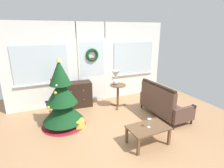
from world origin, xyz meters
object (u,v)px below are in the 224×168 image
object	(u,v)px
table_lamp	(116,76)
gift_box	(80,124)
coffee_table	(148,129)
christmas_tree	(62,101)
settee_sofa	(162,104)
dresser_cabinet	(77,95)
wine_glass	(149,121)
side_table	(118,91)

from	to	relation	value
table_lamp	gift_box	distance (m)	1.79
table_lamp	coffee_table	world-z (taller)	table_lamp
christmas_tree	settee_sofa	size ratio (longest dim) A/B	1.17
table_lamp	dresser_cabinet	bearing A→B (deg)	155.54
christmas_tree	coffee_table	bearing A→B (deg)	-45.05
dresser_cabinet	wine_glass	size ratio (longest dim) A/B	4.74
side_table	coffee_table	size ratio (longest dim) A/B	0.83
christmas_tree	settee_sofa	bearing A→B (deg)	-13.04
settee_sofa	side_table	xyz separation A→B (m)	(-0.84, 1.07, 0.13)
settee_sofa	wine_glass	xyz separation A→B (m)	(-1.07, -0.92, 0.16)
dresser_cabinet	christmas_tree	bearing A→B (deg)	-119.68
settee_sofa	gift_box	world-z (taller)	settee_sofa
settee_sofa	table_lamp	xyz separation A→B (m)	(-0.90, 1.11, 0.63)
side_table	table_lamp	world-z (taller)	table_lamp
side_table	table_lamp	distance (m)	0.50
wine_glass	coffee_table	bearing A→B (deg)	88.72
table_lamp	wine_glass	size ratio (longest dim) A/B	2.26
table_lamp	coffee_table	distance (m)	2.12
christmas_tree	coffee_table	size ratio (longest dim) A/B	2.02
settee_sofa	wine_glass	size ratio (longest dim) A/B	7.62
side_table	coffee_table	bearing A→B (deg)	-96.80
settee_sofa	gift_box	xyz separation A→B (m)	(-2.23, 0.31, -0.27)
dresser_cabinet	side_table	xyz separation A→B (m)	(1.15, -0.54, 0.12)
coffee_table	wine_glass	distance (m)	0.20
dresser_cabinet	wine_glass	bearing A→B (deg)	-70.00
christmas_tree	side_table	xyz separation A→B (m)	(1.73, 0.47, -0.14)
settee_sofa	side_table	distance (m)	1.36
dresser_cabinet	coffee_table	xyz separation A→B (m)	(0.92, -2.50, -0.05)
settee_sofa	coffee_table	world-z (taller)	settee_sofa
coffee_table	wine_glass	world-z (taller)	wine_glass
dresser_cabinet	wine_glass	world-z (taller)	dresser_cabinet
christmas_tree	gift_box	xyz separation A→B (m)	(0.34, -0.29, -0.54)
dresser_cabinet	gift_box	xyz separation A→B (m)	(-0.24, -1.30, -0.29)
settee_sofa	gift_box	size ratio (longest dim) A/B	7.09
wine_glass	dresser_cabinet	bearing A→B (deg)	110.00
coffee_table	table_lamp	bearing A→B (deg)	85.03
table_lamp	coffee_table	xyz separation A→B (m)	(-0.17, -2.01, -0.66)
christmas_tree	side_table	world-z (taller)	christmas_tree
settee_sofa	side_table	bearing A→B (deg)	128.15
dresser_cabinet	gift_box	bearing A→B (deg)	-100.47
settee_sofa	table_lamp	bearing A→B (deg)	129.05
table_lamp	coffee_table	bearing A→B (deg)	-94.97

